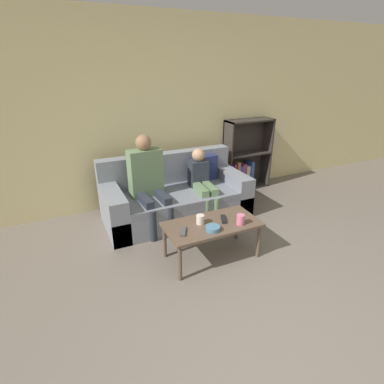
{
  "coord_description": "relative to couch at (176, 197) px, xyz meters",
  "views": [
    {
      "loc": [
        -1.31,
        -1.25,
        1.95
      ],
      "look_at": [
        0.04,
        1.67,
        0.57
      ],
      "focal_mm": 28.0,
      "sensor_mm": 36.0,
      "label": 1
    }
  ],
  "objects": [
    {
      "name": "snack_bowl",
      "position": [
        -0.08,
        -1.2,
        0.17
      ],
      "size": [
        0.15,
        0.15,
        0.05
      ],
      "color": "teal",
      "rests_on": "coffee_table"
    },
    {
      "name": "person_adult",
      "position": [
        -0.4,
        -0.07,
        0.39
      ],
      "size": [
        0.42,
        0.64,
        1.17
      ],
      "rotation": [
        0.0,
        0.0,
        0.06
      ],
      "color": "#282D38",
      "rests_on": "ground_plane"
    },
    {
      "name": "wall_back",
      "position": [
        -0.06,
        0.65,
        1.03
      ],
      "size": [
        12.0,
        0.06,
        2.6
      ],
      "color": "beige",
      "rests_on": "ground_plane"
    },
    {
      "name": "coffee_table",
      "position": [
        -0.02,
        -1.07,
        0.1
      ],
      "size": [
        1.0,
        0.51,
        0.42
      ],
      "color": "brown",
      "rests_on": "ground_plane"
    },
    {
      "name": "bookshelf",
      "position": [
        1.42,
        0.5,
        0.18
      ],
      "size": [
        0.79,
        0.28,
        1.14
      ],
      "color": "#332D28",
      "rests_on": "ground_plane"
    },
    {
      "name": "couch",
      "position": [
        0.0,
        0.0,
        0.0
      ],
      "size": [
        1.91,
        0.9,
        0.82
      ],
      "color": "gray",
      "rests_on": "ground_plane"
    },
    {
      "name": "cup_far",
      "position": [
        -0.13,
        -1.02,
        0.19
      ],
      "size": [
        0.08,
        0.08,
        0.1
      ],
      "color": "silver",
      "rests_on": "coffee_table"
    },
    {
      "name": "cup_near",
      "position": [
        0.24,
        -1.21,
        0.2
      ],
      "size": [
        0.09,
        0.09,
        0.11
      ],
      "color": "pink",
      "rests_on": "coffee_table"
    },
    {
      "name": "tv_remote_0",
      "position": [
        0.13,
        -1.06,
        0.16
      ],
      "size": [
        0.11,
        0.17,
        0.02
      ],
      "rotation": [
        0.0,
        0.0,
        -0.42
      ],
      "color": "black",
      "rests_on": "coffee_table"
    },
    {
      "name": "tv_remote_1",
      "position": [
        -0.37,
        -1.11,
        0.16
      ],
      "size": [
        0.12,
        0.17,
        0.02
      ],
      "rotation": [
        0.0,
        0.0,
        -0.47
      ],
      "color": "#47474C",
      "rests_on": "coffee_table"
    },
    {
      "name": "person_child",
      "position": [
        0.33,
        -0.13,
        0.25
      ],
      "size": [
        0.28,
        0.64,
        0.92
      ],
      "rotation": [
        0.0,
        0.0,
        -0.08
      ],
      "color": "#66845B",
      "rests_on": "ground_plane"
    },
    {
      "name": "ground_plane",
      "position": [
        -0.06,
        -2.23,
        -0.27
      ],
      "size": [
        22.0,
        22.0,
        0.0
      ],
      "primitive_type": "plane",
      "color": "#70665B"
    }
  ]
}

